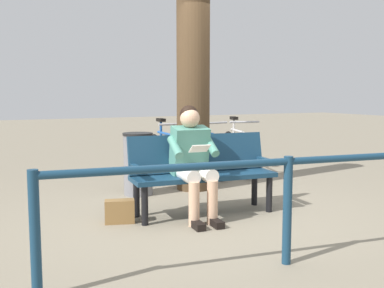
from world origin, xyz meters
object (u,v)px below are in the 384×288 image
Objects in this scene: bench at (201,168)px; litter_bin at (138,164)px; tree_trunk at (193,68)px; person_reading at (193,156)px; handbag at (120,211)px; bicycle_blue at (237,152)px; bicycle_silver at (198,154)px; bicycle_orange at (165,156)px.

bench is 2.01× the size of litter_bin.
bench is at bearing 67.56° from tree_trunk.
handbag is at bearing -6.18° from person_reading.
bench is at bearing -25.24° from bicycle_blue.
tree_trunk is at bearing -141.05° from handbag.
tree_trunk is (-0.48, -1.16, 1.16)m from bench.
litter_bin is 0.49× the size of bicycle_silver.
bicycle_blue and bicycle_silver have the same top height.
bicycle_blue reaches higher than handbag.
bench reaches higher than handbag.
person_reading is 0.95m from handbag.
litter_bin is at bearing -52.83° from bicycle_blue.
litter_bin is 0.50× the size of bicycle_blue.
person_reading is 1.47× the size of litter_bin.
litter_bin is 1.56m from bicycle_silver.
bench is 1.36× the size of person_reading.
person_reading reaches higher than handbag.
bicycle_orange is (0.06, -0.86, -1.30)m from tree_trunk.
litter_bin is at bearing -37.89° from bicycle_orange.
bicycle_orange is at bearing -100.12° from person_reading.
bicycle_silver is (-1.17, -2.15, -0.31)m from person_reading.
bicycle_blue reaches higher than litter_bin.
bicycle_silver reaches higher than bench.
tree_trunk reaches higher than litter_bin.
bicycle_blue and bicycle_orange have the same top height.
bicycle_blue is (-2.03, -0.80, -0.05)m from litter_bin.
bicycle_blue is at bearing -143.38° from handbag.
bench is at bearing -8.46° from bicycle_orange.
person_reading is (0.18, 0.15, 0.16)m from bench.
bicycle_orange is at bearing -76.59° from bicycle_blue.
bicycle_silver is (0.71, -0.03, 0.00)m from bicycle_blue.
bench reaches higher than litter_bin.
person_reading is at bearing -12.24° from bicycle_orange.
bicycle_silver is (-0.51, -0.84, -1.30)m from tree_trunk.
bench is 1.00× the size of bicycle_blue.
bicycle_blue is at bearing 76.76° from bicycle_silver.
handbag is at bearing 4.91° from bench.
tree_trunk is 2.00× the size of bicycle_silver.
bicycle_blue is (-1.70, -1.97, -0.15)m from bench.
bicycle_orange reaches higher than litter_bin.
handbag is 3.30m from bicycle_blue.
bicycle_orange is (-0.42, -2.02, -0.15)m from bench.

